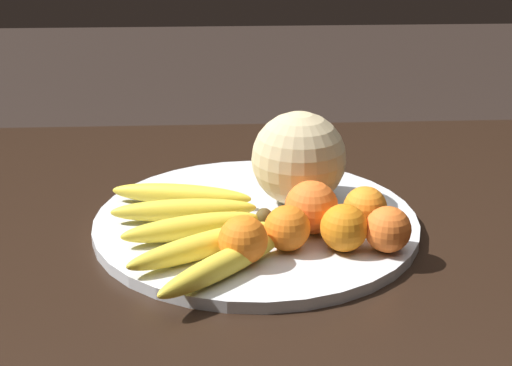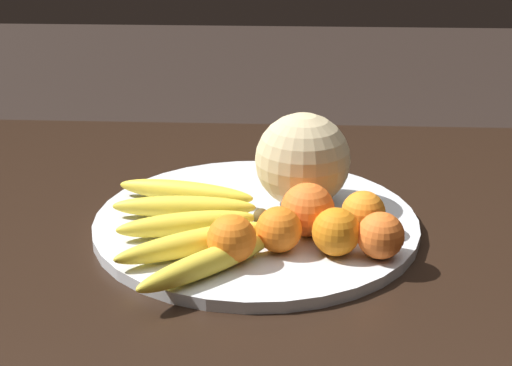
{
  "view_description": "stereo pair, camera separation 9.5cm",
  "coord_description": "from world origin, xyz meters",
  "px_view_note": "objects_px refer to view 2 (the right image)",
  "views": [
    {
      "loc": [
        -0.03,
        -0.91,
        1.18
      ],
      "look_at": [
        0.02,
        -0.03,
        0.82
      ],
      "focal_mm": 50.0,
      "sensor_mm": 36.0,
      "label": 1
    },
    {
      "loc": [
        0.07,
        -0.91,
        1.18
      ],
      "look_at": [
        0.02,
        -0.03,
        0.82
      ],
      "focal_mm": 50.0,
      "sensor_mm": 36.0,
      "label": 2
    }
  ],
  "objects_px": {
    "produce_tag": "(306,219)",
    "melon": "(303,160)",
    "orange_mid_center": "(279,229)",
    "orange_top_small": "(381,236)",
    "kitchen_table": "(242,282)",
    "banana_bunch": "(193,224)",
    "fruit_bowl": "(256,221)",
    "orange_front_left": "(308,210)",
    "orange_back_right": "(336,232)",
    "orange_front_right": "(363,213)",
    "orange_back_left": "(234,239)"
  },
  "relations": [
    {
      "from": "orange_front_right",
      "to": "orange_back_right",
      "type": "distance_m",
      "value": 0.07
    },
    {
      "from": "produce_tag",
      "to": "melon",
      "type": "bearing_deg",
      "value": 66.83
    },
    {
      "from": "melon",
      "to": "orange_top_small",
      "type": "relative_size",
      "value": 2.31
    },
    {
      "from": "orange_mid_center",
      "to": "produce_tag",
      "type": "height_order",
      "value": "orange_mid_center"
    },
    {
      "from": "kitchen_table",
      "to": "orange_front_right",
      "type": "bearing_deg",
      "value": -24.0
    },
    {
      "from": "fruit_bowl",
      "to": "orange_front_left",
      "type": "distance_m",
      "value": 0.1
    },
    {
      "from": "orange_top_small",
      "to": "melon",
      "type": "bearing_deg",
      "value": 121.28
    },
    {
      "from": "orange_front_left",
      "to": "produce_tag",
      "type": "distance_m",
      "value": 0.06
    },
    {
      "from": "orange_front_right",
      "to": "orange_top_small",
      "type": "bearing_deg",
      "value": -76.94
    },
    {
      "from": "orange_front_right",
      "to": "orange_back_left",
      "type": "xyz_separation_m",
      "value": [
        -0.16,
        -0.09,
        0.0
      ]
    },
    {
      "from": "banana_bunch",
      "to": "produce_tag",
      "type": "bearing_deg",
      "value": -175.88
    },
    {
      "from": "banana_bunch",
      "to": "produce_tag",
      "type": "xyz_separation_m",
      "value": [
        0.15,
        0.05,
        -0.01
      ]
    },
    {
      "from": "orange_mid_center",
      "to": "orange_back_left",
      "type": "xyz_separation_m",
      "value": [
        -0.05,
        -0.03,
        0.0
      ]
    },
    {
      "from": "banana_bunch",
      "to": "orange_mid_center",
      "type": "height_order",
      "value": "orange_mid_center"
    },
    {
      "from": "orange_mid_center",
      "to": "orange_top_small",
      "type": "xyz_separation_m",
      "value": [
        0.12,
        -0.01,
        0.0
      ]
    },
    {
      "from": "banana_bunch",
      "to": "orange_top_small",
      "type": "relative_size",
      "value": 5.59
    },
    {
      "from": "banana_bunch",
      "to": "orange_front_left",
      "type": "xyz_separation_m",
      "value": [
        0.15,
        0.01,
        0.02
      ]
    },
    {
      "from": "orange_front_right",
      "to": "orange_front_left",
      "type": "bearing_deg",
      "value": -173.49
    },
    {
      "from": "orange_front_right",
      "to": "fruit_bowl",
      "type": "bearing_deg",
      "value": 163.4
    },
    {
      "from": "orange_mid_center",
      "to": "orange_back_right",
      "type": "height_order",
      "value": "orange_back_right"
    },
    {
      "from": "orange_back_right",
      "to": "produce_tag",
      "type": "height_order",
      "value": "orange_back_right"
    },
    {
      "from": "orange_front_right",
      "to": "orange_top_small",
      "type": "xyz_separation_m",
      "value": [
        0.02,
        -0.07,
        0.0
      ]
    },
    {
      "from": "banana_bunch",
      "to": "orange_mid_center",
      "type": "relative_size",
      "value": 5.63
    },
    {
      "from": "produce_tag",
      "to": "orange_front_left",
      "type": "bearing_deg",
      "value": -118.89
    },
    {
      "from": "banana_bunch",
      "to": "orange_mid_center",
      "type": "xyz_separation_m",
      "value": [
        0.11,
        -0.04,
        0.01
      ]
    },
    {
      "from": "kitchen_table",
      "to": "orange_top_small",
      "type": "bearing_deg",
      "value": -37.76
    },
    {
      "from": "melon",
      "to": "orange_front_right",
      "type": "distance_m",
      "value": 0.12
    },
    {
      "from": "kitchen_table",
      "to": "orange_front_right",
      "type": "distance_m",
      "value": 0.23
    },
    {
      "from": "kitchen_table",
      "to": "fruit_bowl",
      "type": "distance_m",
      "value": 0.12
    },
    {
      "from": "orange_front_right",
      "to": "orange_back_right",
      "type": "xyz_separation_m",
      "value": [
        -0.04,
        -0.06,
        0.0
      ]
    },
    {
      "from": "orange_back_left",
      "to": "orange_top_small",
      "type": "xyz_separation_m",
      "value": [
        0.17,
        0.02,
        -0.0
      ]
    },
    {
      "from": "kitchen_table",
      "to": "orange_mid_center",
      "type": "distance_m",
      "value": 0.2
    },
    {
      "from": "orange_front_left",
      "to": "produce_tag",
      "type": "xyz_separation_m",
      "value": [
        -0.0,
        0.04,
        -0.03
      ]
    },
    {
      "from": "orange_front_left",
      "to": "orange_back_right",
      "type": "height_order",
      "value": "orange_front_left"
    },
    {
      "from": "orange_front_left",
      "to": "orange_top_small",
      "type": "bearing_deg",
      "value": -33.27
    },
    {
      "from": "melon",
      "to": "banana_bunch",
      "type": "height_order",
      "value": "melon"
    },
    {
      "from": "orange_mid_center",
      "to": "orange_front_left",
      "type": "bearing_deg",
      "value": 52.68
    },
    {
      "from": "orange_mid_center",
      "to": "melon",
      "type": "bearing_deg",
      "value": 78.57
    },
    {
      "from": "melon",
      "to": "orange_back_right",
      "type": "relative_size",
      "value": 2.24
    },
    {
      "from": "kitchen_table",
      "to": "produce_tag",
      "type": "relative_size",
      "value": 13.83
    },
    {
      "from": "kitchen_table",
      "to": "fruit_bowl",
      "type": "height_order",
      "value": "fruit_bowl"
    },
    {
      "from": "orange_mid_center",
      "to": "orange_back_right",
      "type": "relative_size",
      "value": 0.96
    },
    {
      "from": "kitchen_table",
      "to": "orange_back_right",
      "type": "relative_size",
      "value": 23.03
    },
    {
      "from": "orange_mid_center",
      "to": "orange_back_left",
      "type": "distance_m",
      "value": 0.06
    },
    {
      "from": "fruit_bowl",
      "to": "orange_front_left",
      "type": "xyz_separation_m",
      "value": [
        0.07,
        -0.05,
        0.04
      ]
    },
    {
      "from": "kitchen_table",
      "to": "orange_front_left",
      "type": "bearing_deg",
      "value": -41.6
    },
    {
      "from": "melon",
      "to": "orange_mid_center",
      "type": "xyz_separation_m",
      "value": [
        -0.03,
        -0.14,
        -0.04
      ]
    },
    {
      "from": "fruit_bowl",
      "to": "orange_front_right",
      "type": "relative_size",
      "value": 7.69
    },
    {
      "from": "kitchen_table",
      "to": "melon",
      "type": "xyz_separation_m",
      "value": [
        0.08,
        0.02,
        0.19
      ]
    },
    {
      "from": "banana_bunch",
      "to": "orange_front_right",
      "type": "height_order",
      "value": "orange_front_right"
    }
  ]
}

